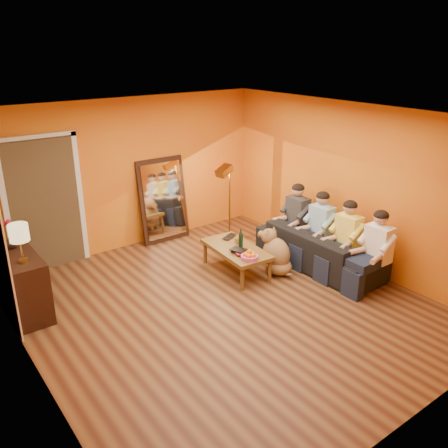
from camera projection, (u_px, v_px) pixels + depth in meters
room_shell at (209, 212)px, 6.39m from camera, size 5.00×5.50×2.60m
doorway_recess at (42, 203)px, 7.49m from camera, size 1.06×0.30×2.10m
door_jamb_left at (6, 213)px, 7.08m from camera, size 0.08×0.06×2.20m
door_jamb_right at (80, 199)px, 7.71m from camera, size 0.08×0.06×2.20m
door_header at (35, 137)px, 7.01m from camera, size 1.22×0.06×0.08m
mirror_frame at (163, 200)px, 8.58m from camera, size 0.92×0.27×1.51m
mirror_glass at (164, 200)px, 8.55m from camera, size 0.78×0.21×1.35m
sideboard at (22, 283)px, 6.34m from camera, size 0.44×1.18×0.85m
table_lamp at (20, 243)px, 5.87m from camera, size 0.24×0.24×0.51m
sofa at (319, 248)px, 7.68m from camera, size 2.17×0.85×0.64m
coffee_table at (236, 260)px, 7.51m from camera, size 0.72×1.27×0.42m
floor_lamp at (230, 206)px, 8.39m from camera, size 0.35×0.30×1.44m
dog at (276, 251)px, 7.44m from camera, size 0.51×0.69×0.74m
person_far_left at (378, 250)px, 6.89m from camera, size 0.70×0.44×1.22m
person_mid_left at (348, 238)px, 7.31m from camera, size 0.70×0.44×1.22m
person_mid_right at (321, 227)px, 7.72m from camera, size 0.70×0.44×1.22m
person_far_right at (297, 218)px, 8.13m from camera, size 0.70×0.44×1.22m
fruit_bowl at (250, 254)px, 7.01m from camera, size 0.26×0.26×0.16m
wine_bottle at (241, 239)px, 7.37m from camera, size 0.07×0.07×0.31m
tumbler at (237, 240)px, 7.57m from camera, size 0.11×0.11×0.10m
laptop at (232, 237)px, 7.79m from camera, size 0.36×0.30×0.02m
book_lower at (235, 254)px, 7.18m from camera, size 0.18×0.25×0.02m
book_mid at (235, 252)px, 7.19m from camera, size 0.23×0.27×0.02m
book_upper at (235, 252)px, 7.16m from camera, size 0.25×0.29×0.02m
vase at (11, 241)px, 6.34m from camera, size 0.18×0.18×0.19m
flowers at (8, 225)px, 6.26m from camera, size 0.17×0.17×0.42m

